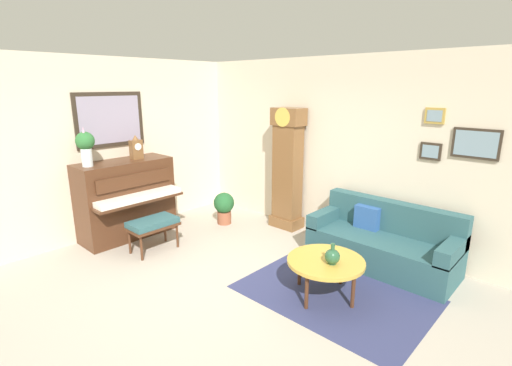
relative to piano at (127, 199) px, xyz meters
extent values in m
cube|color=#B2A899|center=(2.23, -0.10, -0.67)|extent=(6.40, 6.00, 0.10)
cube|color=beige|center=(-0.37, -0.10, 0.78)|extent=(0.10, 4.90, 2.80)
cube|color=#33281E|center=(-0.30, 0.00, 1.23)|extent=(0.03, 1.10, 0.84)
cube|color=#998EA8|center=(-0.29, 0.00, 1.23)|extent=(0.01, 0.98, 0.72)
cube|color=beige|center=(2.23, 2.30, 0.78)|extent=(5.30, 0.10, 2.80)
cube|color=#33281E|center=(3.78, 2.24, 0.93)|extent=(0.26, 0.03, 0.22)
cube|color=#7A93A3|center=(3.78, 2.22, 0.93)|extent=(0.20, 0.01, 0.16)
cube|color=#B28E3D|center=(3.78, 2.24, 1.38)|extent=(0.24, 0.03, 0.20)
cube|color=#7A93A3|center=(3.78, 2.22, 1.38)|extent=(0.18, 0.01, 0.14)
cube|color=#33281E|center=(4.28, 2.24, 1.08)|extent=(0.52, 0.03, 0.36)
cube|color=#7A93A3|center=(4.28, 2.22, 1.08)|extent=(0.46, 0.01, 0.30)
cube|color=navy|center=(3.38, 0.73, -0.62)|extent=(2.10, 1.50, 0.01)
cube|color=#4C2B19|center=(-0.02, 0.00, -0.01)|extent=(0.60, 1.44, 1.24)
cube|color=#4C2B19|center=(0.41, 0.00, 0.06)|extent=(0.28, 1.38, 0.04)
cube|color=white|center=(0.41, 0.00, 0.12)|extent=(0.26, 1.32, 0.08)
cube|color=#4C2B19|center=(0.30, 0.00, 0.36)|extent=(0.03, 1.20, 0.20)
cube|color=#4C2B19|center=(0.78, -0.04, -0.24)|extent=(0.42, 0.70, 0.04)
cube|color=#2D565B|center=(0.78, -0.04, -0.18)|extent=(0.40, 0.68, 0.08)
cylinder|color=#4C2B19|center=(0.94, -0.34, -0.44)|extent=(0.04, 0.04, 0.36)
cylinder|color=#4C2B19|center=(0.94, 0.26, -0.44)|extent=(0.04, 0.04, 0.36)
cylinder|color=#4C2B19|center=(0.62, -0.34, -0.44)|extent=(0.04, 0.04, 0.36)
cylinder|color=#4C2B19|center=(0.62, 0.26, -0.44)|extent=(0.04, 0.04, 0.36)
cube|color=brown|center=(1.61, 2.06, -0.53)|extent=(0.52, 0.34, 0.18)
cube|color=brown|center=(1.61, 2.06, 0.27)|extent=(0.44, 0.28, 1.78)
cube|color=brown|center=(1.61, 2.06, 1.26)|extent=(0.52, 0.32, 0.28)
cylinder|color=gold|center=(1.61, 1.90, 1.26)|extent=(0.30, 0.02, 0.30)
cylinder|color=gold|center=(1.61, 2.01, 0.33)|extent=(0.03, 0.03, 0.70)
cube|color=#2D565B|center=(3.45, 1.77, -0.41)|extent=(1.90, 0.80, 0.42)
cube|color=#2D565B|center=(3.45, 2.07, 0.00)|extent=(1.90, 0.20, 0.44)
cube|color=#2D565B|center=(2.59, 1.77, -0.12)|extent=(0.18, 0.80, 0.20)
cube|color=#2D565B|center=(4.31, 1.77, -0.12)|extent=(0.18, 0.80, 0.20)
cube|color=#2D5699|center=(3.15, 1.91, -0.04)|extent=(0.34, 0.12, 0.32)
cylinder|color=gold|center=(3.30, 0.63, -0.19)|extent=(0.88, 0.88, 0.04)
torus|color=#4C2B19|center=(3.30, 0.63, -0.19)|extent=(0.88, 0.88, 0.04)
cylinder|color=#4C2B19|center=(3.30, 0.99, -0.42)|extent=(0.04, 0.04, 0.41)
cylinder|color=#4C2B19|center=(3.66, 0.63, -0.42)|extent=(0.04, 0.04, 0.41)
cylinder|color=#4C2B19|center=(3.30, 0.27, -0.42)|extent=(0.04, 0.04, 0.41)
cylinder|color=#4C2B19|center=(2.94, 0.63, -0.42)|extent=(0.04, 0.04, 0.41)
cube|color=brown|center=(0.00, 0.23, 0.76)|extent=(0.12, 0.18, 0.30)
cylinder|color=white|center=(0.06, 0.23, 0.81)|extent=(0.01, 0.11, 0.11)
cone|color=brown|center=(0.00, 0.23, 0.95)|extent=(0.10, 0.10, 0.08)
cylinder|color=silver|center=(0.00, -0.55, 0.74)|extent=(0.15, 0.15, 0.26)
sphere|color=#2D6B33|center=(0.00, -0.55, 0.98)|extent=(0.26, 0.26, 0.26)
cone|color=#D199B7|center=(0.03, -0.57, 1.11)|extent=(0.06, 0.06, 0.16)
cylinder|color=#234C33|center=(3.41, 0.59, -0.16)|extent=(0.09, 0.09, 0.01)
sphere|color=#285638|center=(3.41, 0.59, -0.09)|extent=(0.17, 0.17, 0.17)
cylinder|color=#285638|center=(3.41, 0.59, 0.03)|extent=(0.04, 0.04, 0.08)
cylinder|color=#935138|center=(0.72, 1.42, -0.51)|extent=(0.24, 0.24, 0.22)
sphere|color=#235B2D|center=(0.72, 1.42, -0.24)|extent=(0.36, 0.36, 0.36)
camera|label=1|loc=(5.36, -2.76, 1.75)|focal=26.24mm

